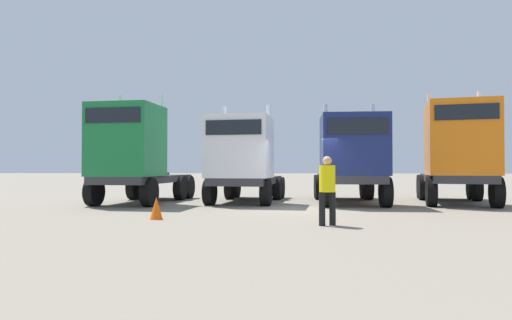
% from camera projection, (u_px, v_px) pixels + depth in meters
% --- Properties ---
extents(ground, '(200.00, 200.00, 0.00)m').
position_uv_depth(ground, '(303.00, 209.00, 15.48)').
color(ground, gray).
extents(semi_truck_green, '(2.97, 6.04, 4.46)m').
position_uv_depth(semi_truck_green, '(134.00, 154.00, 17.60)').
color(semi_truck_green, '#333338').
rests_on(semi_truck_green, ground).
extents(semi_truck_white, '(3.04, 5.90, 4.06)m').
position_uv_depth(semi_truck_white, '(243.00, 159.00, 18.03)').
color(semi_truck_white, '#333338').
rests_on(semi_truck_white, ground).
extents(semi_truck_navy, '(2.55, 6.22, 4.03)m').
position_uv_depth(semi_truck_navy, '(351.00, 159.00, 17.49)').
color(semi_truck_navy, '#333338').
rests_on(semi_truck_navy, ground).
extents(semi_truck_orange, '(3.59, 6.23, 4.54)m').
position_uv_depth(semi_truck_orange, '(458.00, 151.00, 17.34)').
color(semi_truck_orange, '#333338').
rests_on(semi_truck_orange, ground).
extents(visitor_in_hivis, '(0.51, 0.51, 1.74)m').
position_uv_depth(visitor_in_hivis, '(327.00, 185.00, 11.09)').
color(visitor_in_hivis, black).
rests_on(visitor_in_hivis, ground).
extents(traffic_cone_mid, '(0.36, 0.36, 0.63)m').
position_uv_depth(traffic_cone_mid, '(156.00, 208.00, 12.43)').
color(traffic_cone_mid, '#F2590C').
rests_on(traffic_cone_mid, ground).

